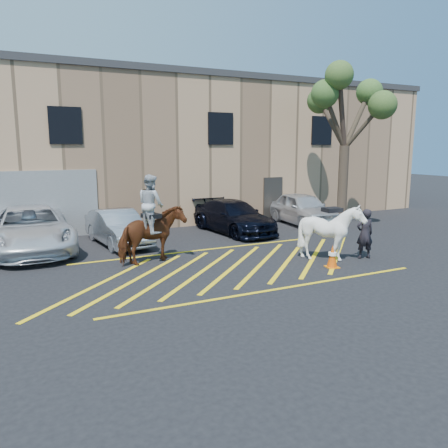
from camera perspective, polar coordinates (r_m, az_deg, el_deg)
name	(u,v)px	position (r m, az deg, el deg)	size (l,w,h in m)	color
ground	(230,264)	(14.14, 0.74, -5.29)	(90.00, 90.00, 0.00)	black
car_white_pickup	(31,229)	(17.22, -23.94, -0.61)	(2.70, 5.86, 1.63)	silver
car_silver_sedan	(118,227)	(17.32, -13.70, -0.44)	(1.43, 4.09, 1.35)	#8F949C
car_blue_suv	(233,217)	(19.29, 1.24, 0.98)	(1.97, 4.85, 1.41)	black
car_white_suv	(303,209)	(21.58, 10.24, 1.98)	(1.83, 4.56, 1.55)	silver
handler	(365,234)	(15.46, 17.91, -1.23)	(0.62, 0.41, 1.70)	black
warehouse	(132,149)	(24.94, -11.90, 9.62)	(32.42, 10.20, 7.30)	tan
hatching_zone	(234,266)	(13.88, 1.30, -5.56)	(12.60, 5.12, 0.01)	yellow
mounted_bay	(152,228)	(14.24, -9.44, -0.52)	(2.37, 1.55, 2.89)	#582514
saddled_white	(331,232)	(14.79, 13.81, -1.05)	(1.67, 1.85, 1.93)	white
traffic_cone	(332,256)	(14.11, 13.97, -4.09)	(0.44, 0.44, 0.73)	orange
tree	(346,102)	(20.80, 15.69, 15.06)	(3.99, 4.37, 7.31)	#443A29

